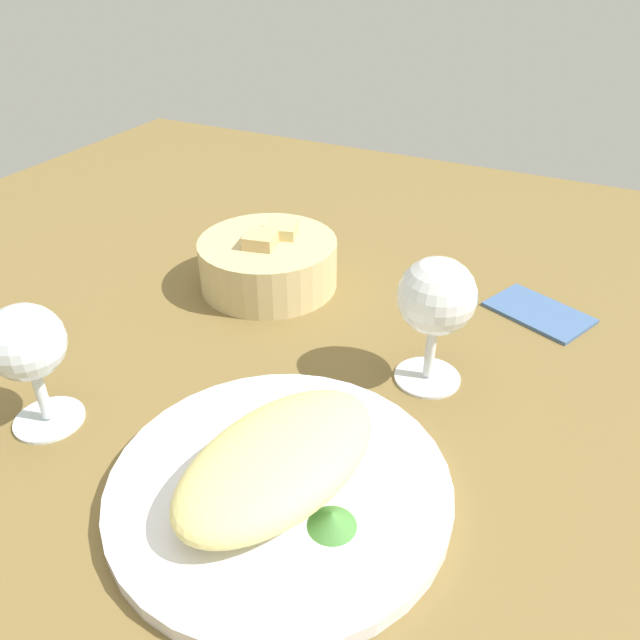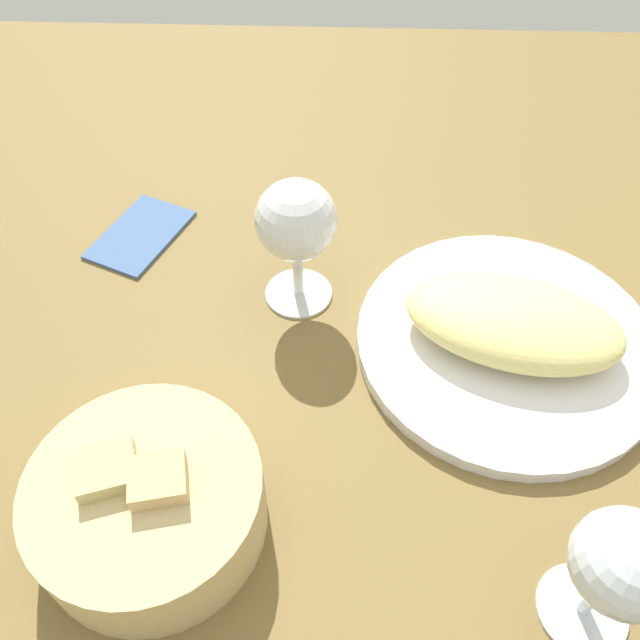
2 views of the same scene
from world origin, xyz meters
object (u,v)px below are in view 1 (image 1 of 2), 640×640
(wine_glass_far, at_px, (27,349))
(folded_napkin, at_px, (539,311))
(plate, at_px, (280,487))
(bread_basket, at_px, (269,262))
(wine_glass_near, at_px, (436,302))

(wine_glass_far, relative_size, folded_napkin, 1.09)
(plate, relative_size, folded_napkin, 2.46)
(bread_basket, height_order, wine_glass_near, wine_glass_near)
(plate, xyz_separation_m, folded_napkin, (0.36, -0.14, -0.00))
(wine_glass_near, bearing_deg, folded_napkin, -24.13)
(wine_glass_far, bearing_deg, plate, -85.09)
(bread_basket, relative_size, folded_napkin, 1.52)
(bread_basket, bearing_deg, plate, -148.27)
(folded_napkin, bearing_deg, wine_glass_far, 69.47)
(bread_basket, distance_m, wine_glass_far, 0.31)
(plate, bearing_deg, folded_napkin, -20.42)
(wine_glass_far, bearing_deg, wine_glass_near, -53.63)
(bread_basket, height_order, wine_glass_far, wine_glass_far)
(plate, distance_m, wine_glass_near, 0.22)
(wine_glass_near, xyz_separation_m, wine_glass_far, (-0.21, 0.29, -0.01))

